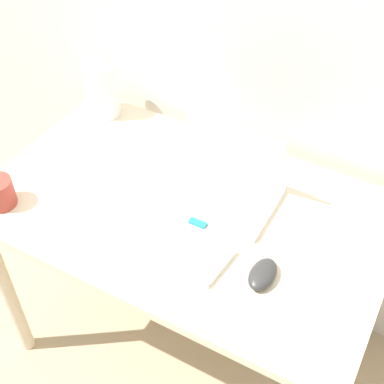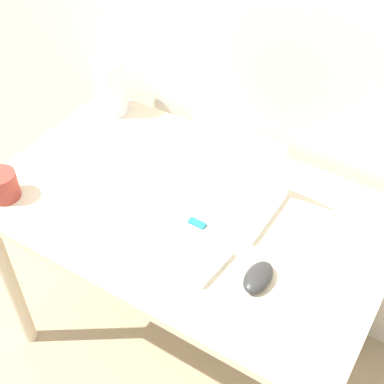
{
  "view_description": "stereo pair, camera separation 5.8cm",
  "coord_description": "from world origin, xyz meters",
  "px_view_note": "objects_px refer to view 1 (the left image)",
  "views": [
    {
      "loc": [
        0.55,
        -0.59,
        1.87
      ],
      "look_at": [
        0.04,
        0.33,
        0.86
      ],
      "focal_mm": 50.0,
      "sensor_mm": 36.0,
      "label": 1
    },
    {
      "loc": [
        0.6,
        -0.56,
        1.87
      ],
      "look_at": [
        0.04,
        0.33,
        0.86
      ],
      "focal_mm": 50.0,
      "sensor_mm": 36.0,
      "label": 2
    }
  ],
  "objects_px": {
    "laptop": "(230,181)",
    "mouse": "(263,274)",
    "vase": "(101,79)",
    "keyboard": "(157,233)",
    "mp3_player": "(201,219)"
  },
  "relations": [
    {
      "from": "keyboard",
      "to": "vase",
      "type": "height_order",
      "value": "vase"
    },
    {
      "from": "mouse",
      "to": "mp3_player",
      "type": "distance_m",
      "value": 0.26
    },
    {
      "from": "laptop",
      "to": "mouse",
      "type": "distance_m",
      "value": 0.32
    },
    {
      "from": "keyboard",
      "to": "mp3_player",
      "type": "height_order",
      "value": "keyboard"
    },
    {
      "from": "keyboard",
      "to": "vase",
      "type": "bearing_deg",
      "value": 138.67
    },
    {
      "from": "keyboard",
      "to": "mp3_player",
      "type": "bearing_deg",
      "value": 55.04
    },
    {
      "from": "keyboard",
      "to": "mouse",
      "type": "xyz_separation_m",
      "value": [
        0.31,
        0.01,
        0.01
      ]
    },
    {
      "from": "vase",
      "to": "laptop",
      "type": "bearing_deg",
      "value": -16.13
    },
    {
      "from": "laptop",
      "to": "vase",
      "type": "bearing_deg",
      "value": 163.87
    },
    {
      "from": "laptop",
      "to": "vase",
      "type": "xyz_separation_m",
      "value": [
        -0.57,
        0.16,
        0.08
      ]
    },
    {
      "from": "mp3_player",
      "to": "vase",
      "type": "bearing_deg",
      "value": 151.25
    },
    {
      "from": "vase",
      "to": "mp3_player",
      "type": "distance_m",
      "value": 0.64
    },
    {
      "from": "laptop",
      "to": "keyboard",
      "type": "distance_m",
      "value": 0.27
    },
    {
      "from": "laptop",
      "to": "mouse",
      "type": "relative_size",
      "value": 2.64
    },
    {
      "from": "vase",
      "to": "keyboard",
      "type": "bearing_deg",
      "value": -41.33
    }
  ]
}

